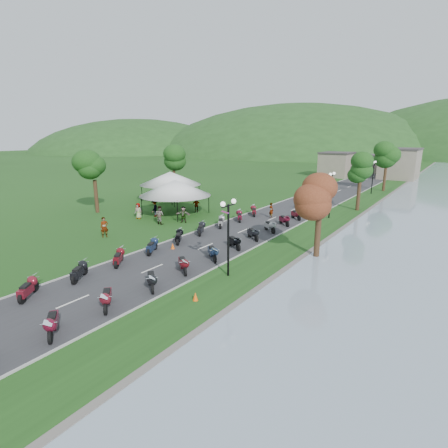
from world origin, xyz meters
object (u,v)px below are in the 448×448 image
Objects in this scene: pedestrian_a at (105,237)px; pedestrian_b at (160,224)px; vendor_tent_main at (176,197)px; pedestrian_c at (155,216)px.

pedestrian_b is at bearing 21.38° from pedestrian_a.
pedestrian_a is at bearing -83.54° from vendor_tent_main.
pedestrian_a is at bearing 84.78° from pedestrian_b.
vendor_tent_main is at bearing 128.45° from pedestrian_c.
pedestrian_b is at bearing -67.20° from vendor_tent_main.
pedestrian_b is 1.00× the size of pedestrian_c.
vendor_tent_main is 2.85× the size of pedestrian_c.
vendor_tent_main is 2.86× the size of pedestrian_b.
pedestrian_c is (-1.05, -2.38, -2.00)m from vendor_tent_main.
pedestrian_c is (-2.95, 2.13, 0.00)m from pedestrian_b.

